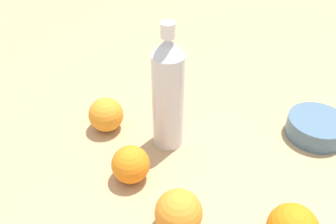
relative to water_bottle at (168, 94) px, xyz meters
name	(u,v)px	position (x,y,z in m)	size (l,w,h in m)	color
ground_plane	(167,143)	(-0.01, 0.00, -0.13)	(2.40, 2.40, 0.00)	tan
water_bottle	(168,94)	(0.00, 0.00, 0.00)	(0.06, 0.06, 0.27)	silver
orange_0	(106,115)	(0.01, 0.14, -0.09)	(0.08, 0.08, 0.08)	orange
orange_1	(131,164)	(-0.12, 0.04, -0.09)	(0.07, 0.07, 0.07)	orange
orange_3	(179,213)	(-0.21, -0.07, -0.09)	(0.08, 0.08, 0.08)	orange
ceramic_bowl	(316,127)	(0.10, -0.31, -0.10)	(0.13, 0.13, 0.04)	slate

